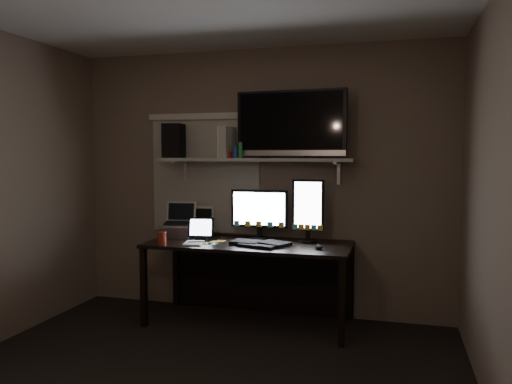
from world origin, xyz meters
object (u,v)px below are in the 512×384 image
(desk, at_px, (252,259))
(speaker, at_px, (174,141))
(laptop, at_px, (177,221))
(tv, at_px, (291,124))
(monitor_landscape, at_px, (259,214))
(keyboard, at_px, (260,243))
(mouse, at_px, (319,247))
(game_console, at_px, (227,142))
(tablet, at_px, (202,229))
(cup, at_px, (162,238))
(monitor_portrait, at_px, (308,211))

(desk, relative_size, speaker, 5.58)
(laptop, bearing_deg, tv, -1.88)
(monitor_landscape, xyz_separation_m, keyboard, (0.08, -0.28, -0.22))
(mouse, bearing_deg, game_console, 141.19)
(tablet, distance_m, cup, 0.40)
(keyboard, distance_m, game_console, 1.00)
(cup, bearing_deg, monitor_landscape, 34.11)
(tv, distance_m, speaker, 1.15)
(cup, xyz_separation_m, tv, (1.04, 0.49, 0.99))
(speaker, bearing_deg, tv, -7.94)
(monitor_landscape, bearing_deg, speaker, -179.54)
(game_console, bearing_deg, desk, -6.32)
(desk, xyz_separation_m, cup, (-0.70, -0.42, 0.23))
(game_console, relative_size, speaker, 0.89)
(monitor_portrait, distance_m, keyboard, 0.52)
(laptop, bearing_deg, tablet, -21.47)
(monitor_portrait, height_order, speaker, speaker)
(desk, distance_m, game_console, 1.11)
(mouse, xyz_separation_m, tv, (-0.31, 0.32, 1.03))
(desk, bearing_deg, keyboard, -57.19)
(cup, distance_m, speaker, 0.99)
(desk, xyz_separation_m, monitor_portrait, (0.50, 0.04, 0.46))
(monitor_landscape, relative_size, tv, 0.53)
(game_console, bearing_deg, tablet, -129.58)
(laptop, bearing_deg, game_console, 5.22)
(keyboard, distance_m, cup, 0.86)
(monitor_landscape, xyz_separation_m, laptop, (-0.77, -0.12, -0.07))
(keyboard, bearing_deg, tv, 67.47)
(desk, height_order, laptop, laptop)
(monitor_portrait, relative_size, tablet, 2.41)
(monitor_portrait, bearing_deg, mouse, -60.25)
(tv, relative_size, game_console, 3.50)
(keyboard, distance_m, speaker, 1.31)
(tv, bearing_deg, tablet, -162.59)
(tablet, relative_size, tv, 0.24)
(monitor_portrait, xyz_separation_m, tv, (-0.17, 0.03, 0.77))
(desk, bearing_deg, game_console, 165.70)
(monitor_portrait, bearing_deg, laptop, -172.71)
(keyboard, relative_size, cup, 4.47)
(monitor_portrait, relative_size, game_console, 1.99)
(tv, bearing_deg, laptop, -169.22)
(laptop, bearing_deg, cup, -93.70)
(speaker, bearing_deg, mouse, -20.56)
(tablet, bearing_deg, monitor_landscape, 10.43)
(cup, bearing_deg, tablet, 52.01)
(speaker, bearing_deg, cup, -86.46)
(laptop, distance_m, speaker, 0.76)
(keyboard, distance_m, mouse, 0.52)
(tablet, bearing_deg, cup, -138.38)
(tablet, distance_m, laptop, 0.28)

